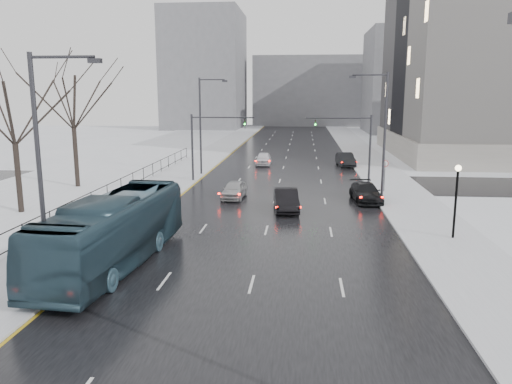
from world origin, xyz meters
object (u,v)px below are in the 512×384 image
(sedan_center_far, at_px, (264,159))
(mast_signal_right, at_px, (359,141))
(tree_park_d, at_px, (22,213))
(streetlight_l_far, at_px, (202,121))
(no_uturn_sign, at_px, (385,167))
(sedan_center_near, at_px, (234,190))
(sedan_right_far, at_px, (366,192))
(sedan_right_near, at_px, (286,200))
(mast_signal_left, at_px, (203,139))
(streetlight_r_mid, at_px, (382,131))
(bus, at_px, (114,231))
(tree_park_e, at_px, (78,187))
(streetlight_l_near, at_px, (44,165))
(sedan_right_distant, at_px, (346,159))
(lamppost_r_mid, at_px, (456,191))

(sedan_center_far, bearing_deg, mast_signal_right, -51.88)
(tree_park_d, xyz_separation_m, streetlight_l_far, (9.63, 18.00, 5.62))
(no_uturn_sign, bearing_deg, sedan_center_near, -164.13)
(streetlight_l_far, relative_size, sedan_right_far, 2.02)
(tree_park_d, xyz_separation_m, sedan_center_near, (14.49, 6.44, 0.75))
(no_uturn_sign, xyz_separation_m, sedan_right_near, (-8.16, -7.53, -1.48))
(mast_signal_left, bearing_deg, streetlight_r_mid, -27.31)
(mast_signal_left, relative_size, bus, 0.52)
(tree_park_d, bearing_deg, tree_park_e, 92.29)
(streetlight_l_near, bearing_deg, sedan_center_near, 76.64)
(sedan_right_distant, bearing_deg, streetlight_r_mid, -93.64)
(streetlight_l_near, xyz_separation_m, sedan_center_far, (5.70, 39.95, -4.83))
(sedan_center_near, distance_m, sedan_center_far, 19.53)
(sedan_center_near, bearing_deg, streetlight_r_mid, 1.48)
(streetlight_l_near, xyz_separation_m, sedan_center_near, (4.85, 20.44, -4.87))
(mast_signal_right, relative_size, sedan_center_far, 1.47)
(streetlight_l_near, relative_size, bus, 0.80)
(mast_signal_right, height_order, sedan_right_distant, mast_signal_right)
(sedan_center_near, bearing_deg, no_uturn_sign, 19.56)
(tree_park_e, height_order, sedan_right_near, tree_park_e)
(mast_signal_right, xyz_separation_m, no_uturn_sign, (1.87, -4.00, -1.81))
(lamppost_r_mid, xyz_separation_m, mast_signal_right, (-3.67, 18.00, 1.16))
(streetlight_l_near, bearing_deg, streetlight_l_far, 90.00)
(no_uturn_sign, height_order, sedan_center_near, no_uturn_sign)
(streetlight_r_mid, height_order, sedan_right_far, streetlight_r_mid)
(lamppost_r_mid, relative_size, sedan_center_far, 0.97)
(bus, distance_m, sedan_right_far, 21.64)
(sedan_center_near, distance_m, sedan_right_near, 5.89)
(mast_signal_right, bearing_deg, mast_signal_left, 180.00)
(tree_park_e, distance_m, no_uturn_sign, 27.50)
(mast_signal_right, bearing_deg, sedan_right_near, -118.62)
(sedan_right_near, height_order, sedan_right_distant, sedan_right_distant)
(lamppost_r_mid, distance_m, sedan_center_far, 32.91)
(sedan_center_far, relative_size, sedan_right_distant, 0.93)
(tree_park_d, xyz_separation_m, mast_signal_left, (10.47, 14.00, 4.11))
(tree_park_d, distance_m, sedan_center_near, 15.87)
(sedan_right_distant, bearing_deg, sedan_center_near, -124.92)
(streetlight_r_mid, height_order, sedan_center_near, streetlight_r_mid)
(streetlight_r_mid, height_order, lamppost_r_mid, streetlight_r_mid)
(sedan_center_near, height_order, sedan_center_far, sedan_center_far)
(tree_park_d, distance_m, sedan_right_far, 25.77)
(mast_signal_right, distance_m, no_uturn_sign, 4.77)
(lamppost_r_mid, relative_size, mast_signal_right, 0.66)
(mast_signal_right, distance_m, sedan_right_near, 13.53)
(streetlight_l_far, distance_m, no_uturn_sign, 19.41)
(sedan_right_distant, bearing_deg, streetlight_l_far, -159.48)
(streetlight_l_far, relative_size, lamppost_r_mid, 2.34)
(streetlight_l_near, bearing_deg, bus, 73.45)
(lamppost_r_mid, distance_m, bus, 19.03)
(streetlight_l_near, relative_size, sedan_right_near, 2.11)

